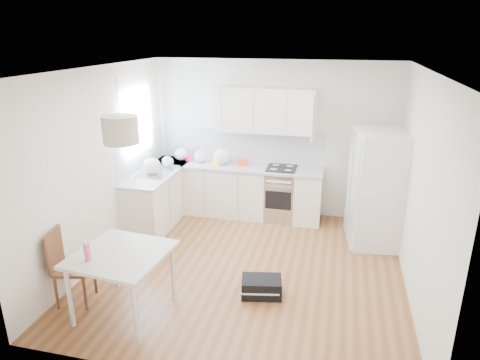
{
  "coord_description": "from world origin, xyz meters",
  "views": [
    {
      "loc": [
        1.12,
        -5.12,
        3.12
      ],
      "look_at": [
        -0.2,
        0.4,
        1.15
      ],
      "focal_mm": 32.0,
      "sensor_mm": 36.0,
      "label": 1
    }
  ],
  "objects_px": {
    "dining_table": "(121,260)",
    "dining_chair": "(74,267)",
    "gym_bag": "(262,287)",
    "refrigerator": "(378,189)"
  },
  "relations": [
    {
      "from": "refrigerator",
      "to": "dining_table",
      "type": "relative_size",
      "value": 1.62
    },
    {
      "from": "dining_chair",
      "to": "gym_bag",
      "type": "bearing_deg",
      "value": 4.3
    },
    {
      "from": "gym_bag",
      "to": "refrigerator",
      "type": "bearing_deg",
      "value": 41.14
    },
    {
      "from": "dining_table",
      "to": "gym_bag",
      "type": "xyz_separation_m",
      "value": [
        1.49,
        0.71,
        -0.58
      ]
    },
    {
      "from": "refrigerator",
      "to": "dining_chair",
      "type": "height_order",
      "value": "refrigerator"
    },
    {
      "from": "dining_chair",
      "to": "refrigerator",
      "type": "bearing_deg",
      "value": 22.41
    },
    {
      "from": "dining_table",
      "to": "dining_chair",
      "type": "height_order",
      "value": "dining_chair"
    },
    {
      "from": "refrigerator",
      "to": "gym_bag",
      "type": "bearing_deg",
      "value": -135.19
    },
    {
      "from": "dining_table",
      "to": "dining_chair",
      "type": "bearing_deg",
      "value": -179.38
    },
    {
      "from": "refrigerator",
      "to": "gym_bag",
      "type": "relative_size",
      "value": 3.57
    }
  ]
}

